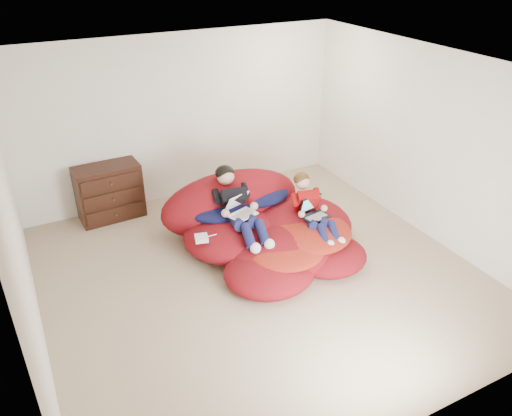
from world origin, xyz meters
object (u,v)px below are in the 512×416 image
(beanbag_pile, at_px, (264,227))
(older_boy, at_px, (236,202))
(laptop_black, at_px, (313,211))
(dresser, at_px, (109,192))
(younger_boy, at_px, (311,205))
(laptop_white, at_px, (240,209))

(beanbag_pile, height_order, older_boy, older_boy)
(beanbag_pile, xyz_separation_m, older_boy, (-0.34, 0.13, 0.40))
(older_boy, xyz_separation_m, laptop_black, (0.87, -0.48, -0.11))
(dresser, height_order, older_boy, older_boy)
(laptop_black, bearing_deg, dresser, 136.66)
(older_boy, distance_m, younger_boy, 0.96)
(dresser, relative_size, younger_boy, 0.94)
(older_boy, xyz_separation_m, younger_boy, (0.87, -0.42, -0.06))
(dresser, distance_m, laptop_white, 2.13)
(younger_boy, bearing_deg, laptop_black, -90.00)
(beanbag_pile, distance_m, younger_boy, 0.69)
(dresser, relative_size, older_boy, 0.74)
(laptop_white, height_order, laptop_black, laptop_white)
(younger_boy, bearing_deg, beanbag_pile, 150.68)
(younger_boy, distance_m, laptop_black, 0.08)
(dresser, xyz_separation_m, laptop_white, (1.30, -1.68, 0.22))
(beanbag_pile, bearing_deg, older_boy, 159.67)
(dresser, relative_size, beanbag_pile, 0.38)
(younger_boy, xyz_separation_m, laptop_white, (-0.87, 0.31, 0.02))
(dresser, distance_m, older_boy, 2.05)
(laptop_white, bearing_deg, beanbag_pile, -2.42)
(dresser, xyz_separation_m, beanbag_pile, (1.64, -1.69, -0.14))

